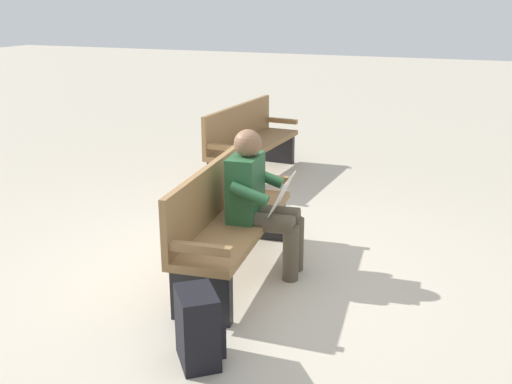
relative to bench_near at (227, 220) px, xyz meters
name	(u,v)px	position (x,y,z in m)	size (l,w,h in m)	color
ground_plane	(237,273)	(-0.01, 0.07, -0.46)	(40.00, 40.00, 0.00)	#B7AD99
bench_near	(227,220)	(0.00, 0.00, 0.00)	(1.84, 0.67, 0.90)	olive
person_seated	(259,198)	(-0.13, 0.22, 0.17)	(0.60, 0.60, 1.18)	#23512D
backpack	(199,328)	(1.23, 0.36, -0.23)	(0.40, 0.38, 0.47)	black
bench_far	(249,141)	(-2.67, -0.92, 0.00)	(1.82, 0.55, 0.90)	olive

